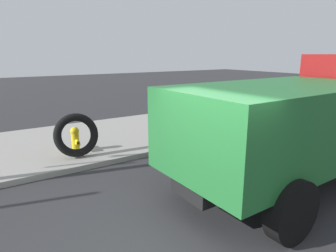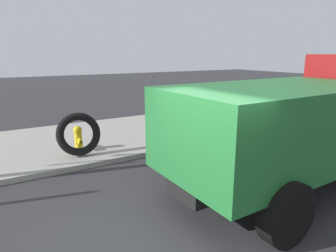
# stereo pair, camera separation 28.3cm
# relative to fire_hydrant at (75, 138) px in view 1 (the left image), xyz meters

# --- Properties ---
(ground_plane) EXTENTS (80.00, 80.00, 0.00)m
(ground_plane) POSITION_rel_fire_hydrant_xyz_m (-0.02, -5.29, -0.55)
(ground_plane) COLOR #2D2D30
(sidewalk_curb) EXTENTS (36.00, 5.00, 0.15)m
(sidewalk_curb) POSITION_rel_fire_hydrant_xyz_m (-0.02, 1.21, -0.47)
(sidewalk_curb) COLOR #99968E
(sidewalk_curb) RESTS_ON ground
(fire_hydrant) EXTENTS (0.26, 0.58, 0.75)m
(fire_hydrant) POSITION_rel_fire_hydrant_xyz_m (0.00, 0.00, 0.00)
(fire_hydrant) COLOR yellow
(fire_hydrant) RESTS_ON sidewalk_curb
(loose_tire) EXTENTS (1.28, 0.61, 1.26)m
(loose_tire) POSITION_rel_fire_hydrant_xyz_m (-0.10, -0.50, 0.23)
(loose_tire) COLOR black
(loose_tire) RESTS_ON sidewalk_curb
(dump_truck_green) EXTENTS (7.03, 2.87, 3.00)m
(dump_truck_green) POSITION_rel_fire_hydrant_xyz_m (4.17, -4.84, 1.07)
(dump_truck_green) COLOR #237033
(dump_truck_green) RESTS_ON ground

